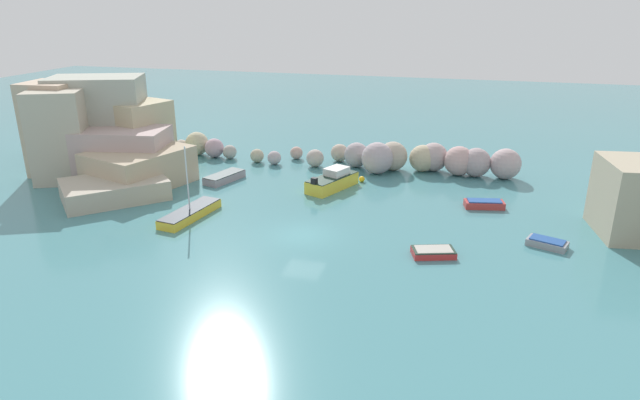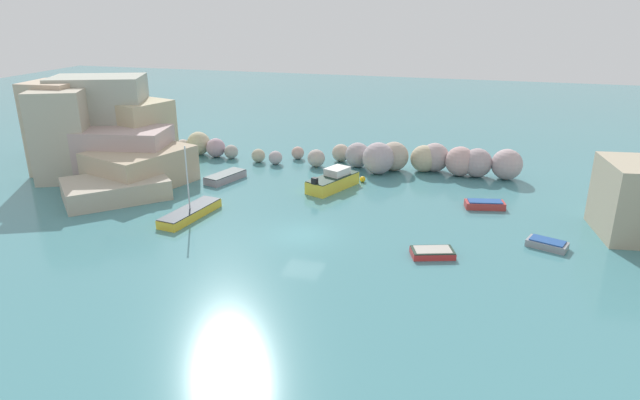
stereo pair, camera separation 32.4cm
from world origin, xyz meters
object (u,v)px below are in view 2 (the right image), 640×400
moored_boat_4 (485,204)px  moored_boat_2 (333,181)px  moored_boat_1 (190,213)px  channel_buoy (363,179)px  moored_boat_0 (547,244)px  moored_boat_5 (433,252)px  moored_boat_3 (225,177)px

moored_boat_4 → moored_boat_2: bearing=162.0°
moored_boat_1 → moored_boat_4: bearing=-60.7°
moored_boat_1 → moored_boat_2: (8.05, 8.83, 0.30)m
channel_buoy → moored_boat_0: (13.57, -9.69, -0.01)m
moored_boat_2 → moored_boat_4: moored_boat_2 is taller
moored_boat_5 → moored_boat_4: bearing=-125.8°
moored_boat_2 → moored_boat_5: size_ratio=1.85×
moored_boat_0 → moored_boat_1: size_ratio=0.46×
moored_boat_1 → moored_boat_2: size_ratio=1.09×
moored_boat_1 → moored_boat_3: (-1.22, 8.34, -0.02)m
moored_boat_3 → moored_boat_4: bearing=-75.0°
moored_boat_0 → moored_boat_1: bearing=24.1°
moored_boat_2 → moored_boat_5: 13.78m
moored_boat_3 → moored_boat_5: 20.72m
channel_buoy → moored_boat_2: 3.03m
channel_buoy → moored_boat_3: 11.55m
moored_boat_0 → moored_boat_2: moored_boat_2 is taller
moored_boat_4 → moored_boat_1: bearing=-170.9°
moored_boat_1 → moored_boat_2: moored_boat_1 is taller
moored_boat_0 → moored_boat_4: (-3.72, 6.08, 0.04)m
channel_buoy → moored_boat_2: moored_boat_2 is taller
moored_boat_0 → moored_boat_2: 17.19m
moored_boat_0 → channel_buoy: bearing=-15.0°
moored_boat_2 → channel_buoy: bearing=-17.2°
moored_boat_3 → moored_boat_5: (18.12, -10.07, -0.08)m
moored_boat_5 → moored_boat_3: bearing=-47.1°
channel_buoy → moored_boat_2: (-1.94, -2.30, 0.40)m
moored_boat_1 → moored_boat_4: 21.22m
moored_boat_1 → moored_boat_3: size_ratio=1.39×
moored_boat_2 → moored_boat_3: moored_boat_2 is taller
moored_boat_1 → channel_buoy: bearing=-33.3°
moored_boat_0 → moored_boat_4: moored_boat_4 is taller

